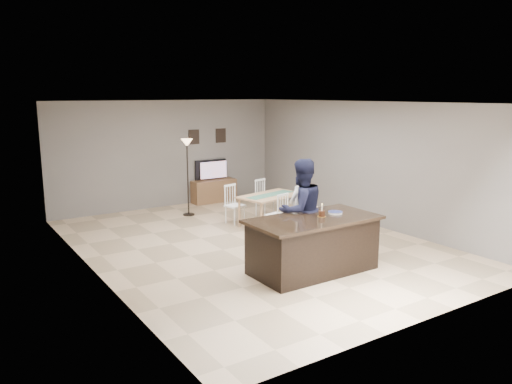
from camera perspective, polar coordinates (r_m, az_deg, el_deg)
floor at (r=9.71m, az=-0.37°, el=-5.95°), size 8.00×8.00×0.00m
room_shell at (r=9.36m, az=-0.38°, el=3.92°), size 8.00×8.00×8.00m
kitchen_island at (r=8.19m, az=6.52°, el=-5.98°), size 2.15×1.10×0.90m
tv_console at (r=13.39m, az=-4.84°, el=0.12°), size 1.20×0.40×0.60m
television at (r=13.35m, az=-5.02°, el=2.54°), size 0.91×0.12×0.53m
tv_screen_glow at (r=13.28m, az=-4.86°, el=2.53°), size 0.78×0.00×0.78m
picture_frames at (r=13.34m, az=-5.55°, el=6.37°), size 1.10×0.02×0.38m
doorway at (r=6.08m, az=-12.37°, el=-4.39°), size 0.00×2.10×2.65m
woman at (r=9.26m, az=5.07°, el=-2.00°), size 0.63×0.50×1.51m
man at (r=8.60m, az=5.18°, el=-2.10°), size 0.88×0.69×1.78m
birthday_cake at (r=8.17m, az=7.53°, el=-2.45°), size 0.14×0.14×0.21m
plate_stack at (r=8.39m, az=9.05°, el=-2.34°), size 0.24×0.24×0.04m
dining_table at (r=11.02m, az=1.66°, el=-0.90°), size 1.67×1.86×0.87m
floor_lamp at (r=11.81m, az=-7.87°, el=4.06°), size 0.27×0.27×1.82m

